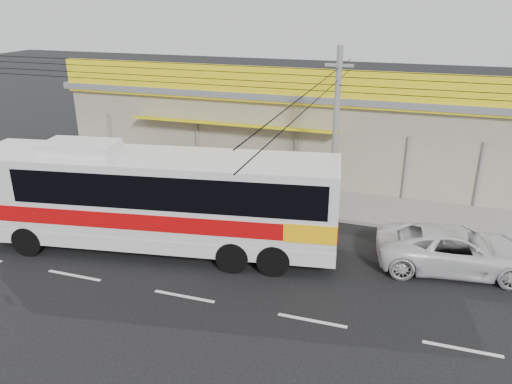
{
  "coord_description": "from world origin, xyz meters",
  "views": [
    {
      "loc": [
        6.14,
        -14.29,
        8.58
      ],
      "look_at": [
        0.86,
        2.0,
        1.89
      ],
      "focal_mm": 35.0,
      "sensor_mm": 36.0,
      "label": 1
    }
  ],
  "objects_px": {
    "motorbike_red": "(82,164)",
    "white_car": "(456,249)",
    "coach_bus": "(162,196)",
    "motorbike_dark": "(171,167)",
    "utility_pole": "(338,80)"
  },
  "relations": [
    {
      "from": "coach_bus",
      "to": "white_car",
      "type": "xyz_separation_m",
      "value": [
        9.95,
        1.75,
        -1.37
      ]
    },
    {
      "from": "coach_bus",
      "to": "motorbike_dark",
      "type": "xyz_separation_m",
      "value": [
        -3.14,
        6.68,
        -1.38
      ]
    },
    {
      "from": "motorbike_dark",
      "to": "utility_pole",
      "type": "distance_m",
      "value": 10.21
    },
    {
      "from": "coach_bus",
      "to": "motorbike_dark",
      "type": "bearing_deg",
      "value": 106.34
    },
    {
      "from": "coach_bus",
      "to": "motorbike_red",
      "type": "relative_size",
      "value": 7.23
    },
    {
      "from": "motorbike_dark",
      "to": "coach_bus",
      "type": "bearing_deg",
      "value": -155.91
    },
    {
      "from": "coach_bus",
      "to": "motorbike_red",
      "type": "height_order",
      "value": "coach_bus"
    },
    {
      "from": "utility_pole",
      "to": "motorbike_dark",
      "type": "bearing_deg",
      "value": 162.84
    },
    {
      "from": "coach_bus",
      "to": "utility_pole",
      "type": "xyz_separation_m",
      "value": [
        5.34,
        4.06,
        3.67
      ]
    },
    {
      "from": "coach_bus",
      "to": "motorbike_dark",
      "type": "height_order",
      "value": "coach_bus"
    },
    {
      "from": "motorbike_red",
      "to": "white_car",
      "type": "distance_m",
      "value": 18.23
    },
    {
      "from": "white_car",
      "to": "motorbike_dark",
      "type": "bearing_deg",
      "value": 61.62
    },
    {
      "from": "motorbike_red",
      "to": "white_car",
      "type": "height_order",
      "value": "white_car"
    },
    {
      "from": "motorbike_red",
      "to": "white_car",
      "type": "relative_size",
      "value": 0.35
    },
    {
      "from": "utility_pole",
      "to": "coach_bus",
      "type": "bearing_deg",
      "value": -142.75
    }
  ]
}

